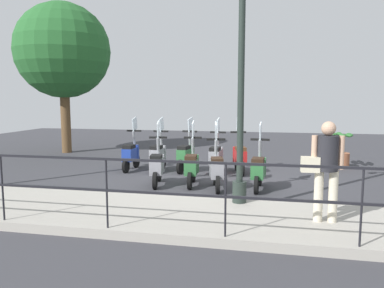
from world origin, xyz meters
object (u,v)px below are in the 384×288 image
(tree_large, at_px, (63,51))
(scooter_far_3, at_px, (158,155))
(lamp_post_near, at_px, (241,91))
(pedestrian_with_bag, at_px, (326,164))
(scooter_near_3, at_px, (157,165))
(scooter_far_0, at_px, (240,156))
(scooter_far_4, at_px, (131,154))
(scooter_far_2, at_px, (186,155))
(scooter_near_2, at_px, (192,166))
(potted_palm, at_px, (340,153))
(scooter_far_1, at_px, (216,156))
(scooter_near_1, at_px, (217,169))
(scooter_near_0, at_px, (258,169))

(tree_large, height_order, scooter_far_3, tree_large)
(lamp_post_near, bearing_deg, pedestrian_with_bag, -121.10)
(scooter_near_3, height_order, scooter_far_0, same)
(lamp_post_near, xyz_separation_m, scooter_far_4, (3.28, 3.39, -1.75))
(scooter_near_3, distance_m, scooter_far_2, 1.82)
(scooter_near_2, distance_m, scooter_near_3, 0.83)
(potted_palm, relative_size, scooter_far_0, 0.69)
(tree_large, relative_size, potted_palm, 5.30)
(scooter_near_2, xyz_separation_m, scooter_near_3, (-0.14, 0.82, 0.00))
(scooter_far_1, relative_size, scooter_far_4, 1.00)
(lamp_post_near, height_order, potted_palm, lamp_post_near)
(pedestrian_with_bag, bearing_deg, lamp_post_near, 56.64)
(scooter_near_2, distance_m, scooter_far_0, 1.99)
(pedestrian_with_bag, bearing_deg, scooter_near_1, 38.78)
(scooter_near_1, bearing_deg, scooter_near_3, 73.42)
(scooter_far_1, relative_size, scooter_far_3, 1.00)
(pedestrian_with_bag, height_order, tree_large, tree_large)
(scooter_near_0, bearing_deg, scooter_far_0, 21.10)
(lamp_post_near, bearing_deg, potted_palm, -27.98)
(scooter_near_1, xyz_separation_m, scooter_near_2, (0.26, 0.64, 0.00))
(tree_large, height_order, scooter_far_1, tree_large)
(scooter_near_3, relative_size, scooter_far_4, 1.00)
(scooter_far_0, bearing_deg, pedestrian_with_bag, -173.33)
(scooter_far_1, distance_m, scooter_far_3, 1.67)
(pedestrian_with_bag, height_order, potted_palm, pedestrian_with_bag)
(scooter_far_1, bearing_deg, potted_palm, -62.67)
(potted_palm, xyz_separation_m, scooter_far_2, (-1.53, 4.41, 0.04))
(potted_palm, distance_m, scooter_near_3, 5.78)
(potted_palm, height_order, scooter_far_2, scooter_far_2)
(lamp_post_near, bearing_deg, scooter_near_0, -10.32)
(scooter_near_2, relative_size, scooter_far_1, 1.00)
(scooter_far_1, bearing_deg, scooter_far_4, 93.11)
(tree_large, height_order, scooter_far_0, tree_large)
(lamp_post_near, height_order, scooter_far_2, lamp_post_near)
(lamp_post_near, relative_size, scooter_far_3, 3.03)
(scooter_far_0, relative_size, scooter_far_2, 1.00)
(pedestrian_with_bag, relative_size, potted_palm, 1.50)
(scooter_near_1, bearing_deg, potted_palm, -55.26)
(lamp_post_near, xyz_separation_m, scooter_near_3, (1.62, 2.10, -1.75))
(scooter_near_1, relative_size, scooter_far_2, 1.00)
(scooter_near_1, distance_m, scooter_far_3, 2.63)
(scooter_far_0, height_order, scooter_far_2, same)
(scooter_near_1, xyz_separation_m, scooter_near_3, (0.12, 1.46, 0.00))
(tree_large, distance_m, scooter_near_0, 9.30)
(scooter_far_4, bearing_deg, potted_palm, -73.88)
(pedestrian_with_bag, xyz_separation_m, scooter_near_0, (2.49, 1.09, -0.60))
(lamp_post_near, height_order, scooter_near_3, lamp_post_near)
(scooter_near_0, height_order, scooter_near_2, same)
(scooter_far_0, xyz_separation_m, scooter_far_2, (-0.05, 1.52, 0.00))
(scooter_far_2, bearing_deg, lamp_post_near, -141.98)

